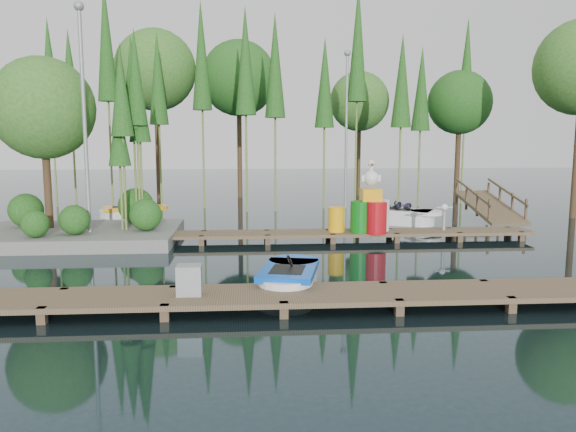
{
  "coord_description": "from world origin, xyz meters",
  "views": [
    {
      "loc": [
        -0.66,
        -15.02,
        3.27
      ],
      "look_at": [
        0.5,
        0.5,
        1.1
      ],
      "focal_mm": 35.0,
      "sensor_mm": 36.0,
      "label": 1
    }
  ],
  "objects": [
    {
      "name": "boat_blue",
      "position": [
        0.24,
        -3.29,
        0.24
      ],
      "size": [
        1.63,
        2.68,
        0.84
      ],
      "rotation": [
        0.0,
        0.0,
        -0.21
      ],
      "color": "white",
      "rests_on": "ground"
    },
    {
      "name": "ramp",
      "position": [
        9.0,
        6.5,
        0.59
      ],
      "size": [
        1.5,
        3.94,
        1.49
      ],
      "color": "brown",
      "rests_on": "ground"
    },
    {
      "name": "ground_plane",
      "position": [
        0.0,
        0.0,
        0.0
      ],
      "size": [
        90.0,
        90.0,
        0.0
      ],
      "primitive_type": "plane",
      "color": "#1B2E34"
    },
    {
      "name": "drum_cluster",
      "position": [
        3.3,
        2.34,
        0.97
      ],
      "size": [
        1.32,
        1.21,
        2.28
      ],
      "color": "#0C6E14",
      "rests_on": "far_dock"
    },
    {
      "name": "tree_screen",
      "position": [
        -2.04,
        10.6,
        6.12
      ],
      "size": [
        34.42,
        18.53,
        10.31
      ],
      "color": "#45311D",
      "rests_on": "ground"
    },
    {
      "name": "near_dock",
      "position": [
        0.0,
        -4.5,
        0.23
      ],
      "size": [
        18.0,
        1.5,
        0.5
      ],
      "color": "brown",
      "rests_on": "ground"
    },
    {
      "name": "boat_white_far",
      "position": [
        5.38,
        5.8,
        0.28
      ],
      "size": [
        2.88,
        2.34,
        1.25
      ],
      "rotation": [
        0.0,
        0.0,
        0.18
      ],
      "color": "white",
      "rests_on": "ground"
    },
    {
      "name": "boat_yellow_far",
      "position": [
        -5.23,
        7.57,
        0.28
      ],
      "size": [
        2.85,
        1.72,
        1.33
      ],
      "rotation": [
        0.0,
        0.0,
        -0.14
      ],
      "color": "white",
      "rests_on": "ground"
    },
    {
      "name": "seagull_post",
      "position": [
        5.72,
        2.5,
        0.88
      ],
      "size": [
        0.54,
        0.29,
        0.86
      ],
      "color": "gray",
      "rests_on": "far_dock"
    },
    {
      "name": "lamp_rear",
      "position": [
        4.0,
        11.0,
        4.26
      ],
      "size": [
        0.3,
        0.3,
        7.25
      ],
      "color": "gray",
      "rests_on": "ground"
    },
    {
      "name": "far_dock",
      "position": [
        1.0,
        2.5,
        0.23
      ],
      "size": [
        15.0,
        1.2,
        0.5
      ],
      "color": "brown",
      "rests_on": "ground"
    },
    {
      "name": "utility_cabinet",
      "position": [
        -1.76,
        -4.5,
        0.59
      ],
      "size": [
        0.47,
        0.4,
        0.57
      ],
      "primitive_type": "cube",
      "color": "gray",
      "rests_on": "near_dock"
    },
    {
      "name": "island",
      "position": [
        -6.3,
        3.29,
        3.18
      ],
      "size": [
        6.2,
        4.2,
        6.75
      ],
      "color": "slate",
      "rests_on": "ground"
    },
    {
      "name": "yellow_barrel",
      "position": [
        2.2,
        2.5,
        0.7
      ],
      "size": [
        0.53,
        0.53,
        0.79
      ],
      "primitive_type": "cylinder",
      "color": "#FFAD0D",
      "rests_on": "far_dock"
    },
    {
      "name": "lamp_island",
      "position": [
        -5.5,
        2.5,
        4.26
      ],
      "size": [
        0.3,
        0.3,
        7.25
      ],
      "color": "gray",
      "rests_on": "ground"
    }
  ]
}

